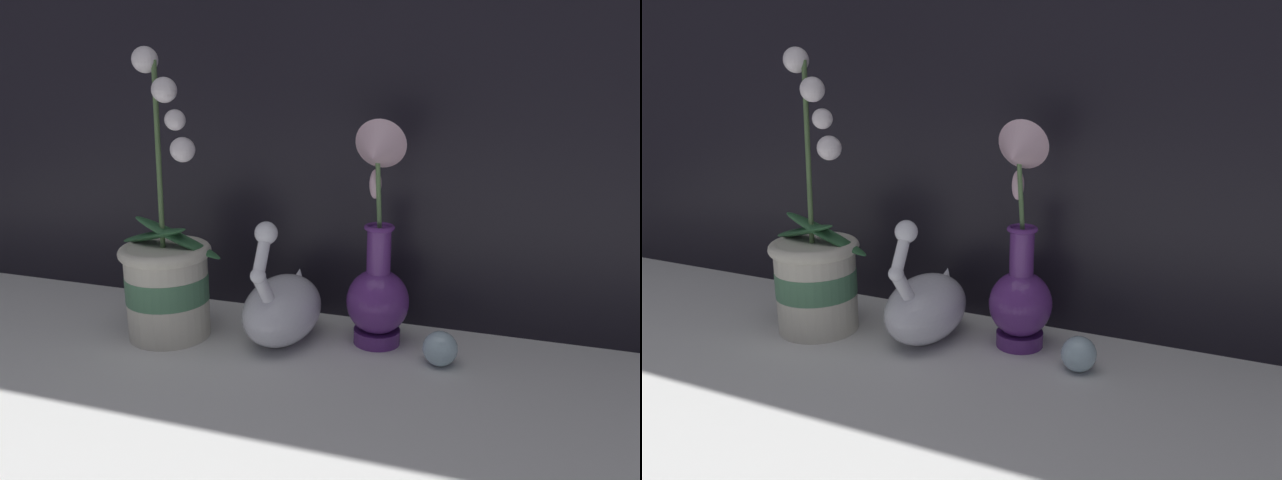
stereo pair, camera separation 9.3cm
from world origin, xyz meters
The scene contains 5 objects.
ground_plane centered at (0.00, 0.00, 0.00)m, with size 2.80×2.80×0.00m, color silver.
orchid_potted_plant centered at (-0.21, 0.09, 0.10)m, with size 0.19×0.15×0.45m.
swan_figurine centered at (-0.03, 0.13, 0.06)m, with size 0.11×0.21×0.21m.
blue_vase centered at (0.11, 0.16, 0.12)m, with size 0.10×0.12×0.35m.
glass_sphere centered at (0.22, 0.12, 0.03)m, with size 0.05×0.05×0.05m.
Camera 1 is at (0.32, -0.73, 0.42)m, focal length 35.00 mm.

